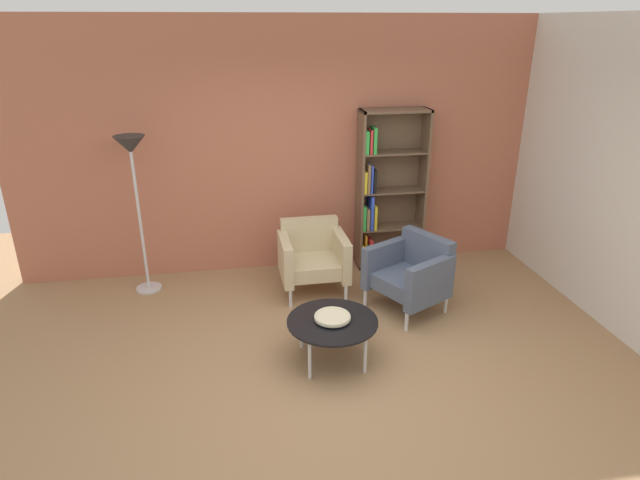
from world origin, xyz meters
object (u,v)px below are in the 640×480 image
(decorative_bowl, at_px, (332,317))
(armchair_corner_red, at_px, (313,256))
(coffee_table_low, at_px, (332,323))
(armchair_spare_guest, at_px, (411,272))
(floor_lamp_torchiere, at_px, (132,164))
(bookshelf_tall, at_px, (385,192))

(decorative_bowl, height_order, armchair_corner_red, armchair_corner_red)
(coffee_table_low, distance_m, armchair_spare_guest, 1.25)
(armchair_corner_red, height_order, floor_lamp_torchiere, floor_lamp_torchiere)
(floor_lamp_torchiere, bearing_deg, coffee_table_low, -43.58)
(coffee_table_low, bearing_deg, armchair_spare_guest, 38.38)
(bookshelf_tall, distance_m, coffee_table_low, 2.25)
(armchair_spare_guest, bearing_deg, decorative_bowl, -79.40)
(coffee_table_low, relative_size, armchair_spare_guest, 0.86)
(bookshelf_tall, xyz_separation_m, armchair_spare_guest, (-0.03, -1.15, -0.52))
(bookshelf_tall, xyz_separation_m, decorative_bowl, (-1.01, -1.93, -0.50))
(bookshelf_tall, relative_size, armchair_corner_red, 2.44)
(bookshelf_tall, bearing_deg, armchair_corner_red, -149.80)
(armchair_spare_guest, height_order, armchair_corner_red, same)
(armchair_corner_red, bearing_deg, coffee_table_low, -92.59)
(coffee_table_low, bearing_deg, armchair_corner_red, 88.09)
(bookshelf_tall, bearing_deg, armchair_spare_guest, -91.47)
(coffee_table_low, xyz_separation_m, armchair_spare_guest, (0.98, 0.78, 0.04))
(armchair_spare_guest, relative_size, armchair_corner_red, 1.19)
(floor_lamp_torchiere, bearing_deg, armchair_spare_guest, -18.34)
(armchair_corner_red, xyz_separation_m, floor_lamp_torchiere, (-1.83, 0.33, 1.03))
(coffee_table_low, distance_m, armchair_corner_red, 1.37)
(coffee_table_low, height_order, armchair_spare_guest, armchair_spare_guest)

